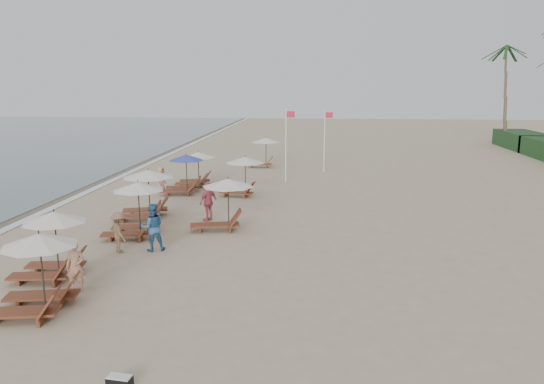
# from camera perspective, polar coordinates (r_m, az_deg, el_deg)

# --- Properties ---
(ground) EXTENTS (160.00, 160.00, 0.00)m
(ground) POSITION_cam_1_polar(r_m,az_deg,el_deg) (17.48, -2.94, -9.12)
(ground) COLOR tan
(ground) RESTS_ON ground
(wet_sand_band) EXTENTS (3.20, 140.00, 0.01)m
(wet_sand_band) POSITION_cam_1_polar(r_m,az_deg,el_deg) (30.75, -23.74, -0.93)
(wet_sand_band) COLOR #6B5E4C
(wet_sand_band) RESTS_ON ground
(foam_line) EXTENTS (0.50, 140.00, 0.02)m
(foam_line) POSITION_cam_1_polar(r_m,az_deg,el_deg) (30.14, -21.58, -0.98)
(foam_line) COLOR white
(foam_line) RESTS_ON ground
(lounger_station_0) EXTENTS (2.56, 2.24, 2.29)m
(lounger_station_0) POSITION_cam_1_polar(r_m,az_deg,el_deg) (15.84, -24.61, -8.48)
(lounger_station_0) COLOR brown
(lounger_station_0) RESTS_ON ground
(lounger_station_1) EXTENTS (2.45, 2.02, 2.23)m
(lounger_station_1) POSITION_cam_1_polar(r_m,az_deg,el_deg) (18.40, -23.10, -5.52)
(lounger_station_1) COLOR brown
(lounger_station_1) RESTS_ON ground
(lounger_station_2) EXTENTS (2.54, 2.17, 2.30)m
(lounger_station_2) POSITION_cam_1_polar(r_m,az_deg,el_deg) (22.23, -14.90, -2.06)
(lounger_station_2) COLOR brown
(lounger_station_2) RESTS_ON ground
(lounger_station_3) EXTENTS (2.80, 2.52, 2.32)m
(lounger_station_3) POSITION_cam_1_polar(r_m,az_deg,el_deg) (25.09, -13.84, -0.34)
(lounger_station_3) COLOR brown
(lounger_station_3) RESTS_ON ground
(lounger_station_4) EXTENTS (2.52, 2.27, 2.27)m
(lounger_station_4) POSITION_cam_1_polar(r_m,az_deg,el_deg) (30.46, -9.77, 1.76)
(lounger_station_4) COLOR brown
(lounger_station_4) RESTS_ON ground
(lounger_station_5) EXTENTS (2.49, 2.12, 2.12)m
(lounger_station_5) POSITION_cam_1_polar(r_m,az_deg,el_deg) (32.62, -8.41, 2.50)
(lounger_station_5) COLOR brown
(lounger_station_5) RESTS_ON ground
(inland_station_0) EXTENTS (2.84, 2.24, 2.22)m
(inland_station_0) POSITION_cam_1_polar(r_m,az_deg,el_deg) (22.51, -5.52, -0.93)
(inland_station_0) COLOR brown
(inland_station_0) RESTS_ON ground
(inland_station_1) EXTENTS (2.64, 2.24, 2.22)m
(inland_station_1) POSITION_cam_1_polar(r_m,az_deg,el_deg) (29.24, -3.34, 2.27)
(inland_station_1) COLOR brown
(inland_station_1) RESTS_ON ground
(inland_station_2) EXTENTS (2.62, 2.24, 2.22)m
(inland_station_2) POSITION_cam_1_polar(r_m,az_deg,el_deg) (39.56, -0.95, 4.76)
(inland_station_2) COLOR brown
(inland_station_2) RESTS_ON ground
(beachgoer_near) EXTENTS (0.62, 0.46, 1.58)m
(beachgoer_near) POSITION_cam_1_polar(r_m,az_deg,el_deg) (17.06, -20.66, -7.61)
(beachgoer_near) COLOR tan
(beachgoer_near) RESTS_ON ground
(beachgoer_mid_a) EXTENTS (1.10, 1.00, 1.83)m
(beachgoer_mid_a) POSITION_cam_1_polar(r_m,az_deg,el_deg) (20.21, -12.93, -3.78)
(beachgoer_mid_a) COLOR #2D5C88
(beachgoer_mid_a) RESTS_ON ground
(beachgoer_mid_b) EXTENTS (1.09, 1.13, 1.55)m
(beachgoer_mid_b) POSITION_cam_1_polar(r_m,az_deg,el_deg) (20.39, -16.36, -4.24)
(beachgoer_mid_b) COLOR #8A6346
(beachgoer_mid_b) RESTS_ON ground
(beachgoer_far_a) EXTENTS (0.92, 1.14, 1.81)m
(beachgoer_far_a) POSITION_cam_1_polar(r_m,az_deg,el_deg) (24.17, -6.98, -1.05)
(beachgoer_far_a) COLOR #C14D5E
(beachgoer_far_a) RESTS_ON ground
(beachgoer_far_b) EXTENTS (0.63, 0.82, 1.52)m
(beachgoer_far_b) POSITION_cam_1_polar(r_m,az_deg,el_deg) (30.97, -12.03, 1.32)
(beachgoer_far_b) COLOR tan
(beachgoer_far_b) RESTS_ON ground
(duffel_bag) EXTENTS (0.54, 0.31, 0.29)m
(duffel_bag) POSITION_cam_1_polar(r_m,az_deg,el_deg) (11.95, -16.31, -19.32)
(duffel_bag) COLOR black
(duffel_bag) RESTS_ON ground
(flag_pole_near) EXTENTS (0.60, 0.08, 4.74)m
(flag_pole_near) POSITION_cam_1_polar(r_m,az_deg,el_deg) (33.29, 1.59, 5.52)
(flag_pole_near) COLOR silver
(flag_pole_near) RESTS_ON ground
(flag_pole_far) EXTENTS (0.59, 0.08, 4.47)m
(flag_pole_far) POSITION_cam_1_polar(r_m,az_deg,el_deg) (37.34, 5.81, 5.93)
(flag_pole_far) COLOR silver
(flag_pole_far) RESTS_ON ground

